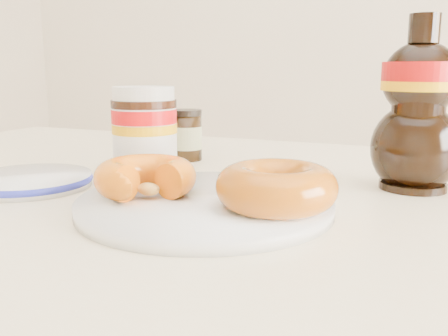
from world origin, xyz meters
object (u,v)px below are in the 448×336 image
at_px(plate, 205,204).
at_px(donut_whole, 276,187).
at_px(dark_jar, 186,136).
at_px(blue_rim_saucer, 29,180).
at_px(dining_table, 226,267).
at_px(nutella_jar, 145,129).
at_px(donut_bitten, 146,177).
at_px(syrup_bottle, 419,104).

relative_size(plate, donut_whole, 2.26).
xyz_separation_m(dark_jar, blue_rim_saucer, (-0.09, -0.24, -0.03)).
distance_m(dining_table, nutella_jar, 0.21).
height_order(plate, dark_jar, dark_jar).
relative_size(dining_table, dark_jar, 17.62).
bearing_deg(donut_bitten, donut_whole, 14.47).
distance_m(nutella_jar, dark_jar, 0.14).
height_order(dining_table, blue_rim_saucer, blue_rim_saucer).
bearing_deg(plate, dark_jar, 120.85).
bearing_deg(donut_whole, dark_jar, 131.60).
bearing_deg(syrup_bottle, dark_jar, 168.92).
height_order(plate, donut_whole, donut_whole).
bearing_deg(donut_bitten, syrup_bottle, 49.68).
bearing_deg(nutella_jar, dining_table, -21.76).
distance_m(dark_jar, blue_rim_saucer, 0.26).
xyz_separation_m(dining_table, syrup_bottle, (0.19, 0.13, 0.19)).
xyz_separation_m(donut_bitten, syrup_bottle, (0.26, 0.19, 0.07)).
height_order(donut_whole, dark_jar, dark_jar).
bearing_deg(syrup_bottle, donut_whole, -121.38).
relative_size(dining_table, syrup_bottle, 6.86).
bearing_deg(dark_jar, dining_table, -52.35).
bearing_deg(syrup_bottle, plate, -136.73).
bearing_deg(blue_rim_saucer, donut_whole, -2.70).
bearing_deg(dining_table, donut_bitten, -133.85).
height_order(syrup_bottle, blue_rim_saucer, syrup_bottle).
height_order(donut_bitten, nutella_jar, nutella_jar).
bearing_deg(dark_jar, donut_bitten, -71.95).
bearing_deg(nutella_jar, dark_jar, 93.69).
relative_size(plate, dark_jar, 3.30).
bearing_deg(blue_rim_saucer, syrup_bottle, 21.66).
relative_size(plate, blue_rim_saucer, 1.72).
relative_size(nutella_jar, blue_rim_saucer, 0.79).
bearing_deg(plate, syrup_bottle, 43.27).
bearing_deg(donut_whole, donut_bitten, -178.39).
relative_size(dining_table, donut_whole, 12.08).
height_order(nutella_jar, syrup_bottle, syrup_bottle).
distance_m(nutella_jar, blue_rim_saucer, 0.16).
relative_size(donut_whole, blue_rim_saucer, 0.76).
height_order(donut_whole, nutella_jar, nutella_jar).
xyz_separation_m(plate, donut_bitten, (-0.06, -0.01, 0.02)).
bearing_deg(nutella_jar, donut_whole, -28.54).
height_order(plate, blue_rim_saucer, blue_rim_saucer).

